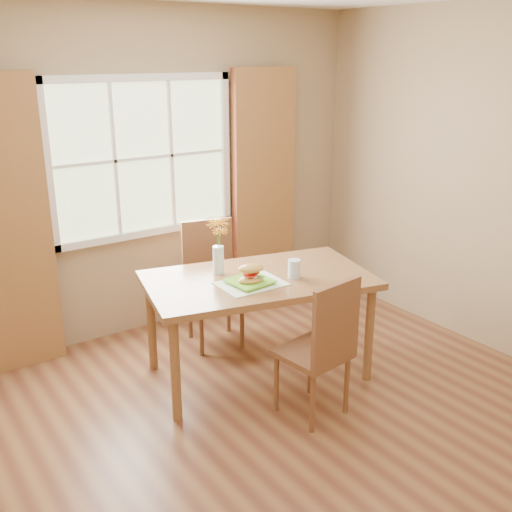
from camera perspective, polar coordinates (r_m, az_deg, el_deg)
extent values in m
cube|color=brown|center=(4.08, 2.11, -15.94)|extent=(4.20, 3.80, 0.02)
cube|color=#9D825E|center=(5.10, -10.79, 7.57)|extent=(4.20, 0.02, 2.70)
cube|color=#9D825E|center=(5.02, 22.09, 6.35)|extent=(0.02, 3.80, 2.70)
cube|color=beige|center=(5.05, -10.75, 9.19)|extent=(1.50, 0.02, 1.20)
cube|color=white|center=(4.96, -11.06, 16.34)|extent=(1.62, 0.04, 0.06)
cube|color=white|center=(5.16, -10.19, 2.24)|extent=(1.62, 0.04, 0.06)
cube|color=white|center=(4.76, -19.23, 7.91)|extent=(0.06, 0.04, 1.32)
cube|color=white|center=(5.38, -2.94, 10.07)|extent=(0.06, 0.04, 1.32)
cube|color=white|center=(5.02, -10.63, 9.15)|extent=(1.50, 0.03, 0.02)
cube|color=maroon|center=(4.69, -22.78, 2.31)|extent=(0.65, 0.08, 2.20)
cube|color=maroon|center=(5.60, 0.74, 6.27)|extent=(0.65, 0.08, 2.20)
cube|color=brown|center=(4.32, 0.23, -2.32)|extent=(1.77, 1.26, 0.05)
cylinder|color=brown|center=(3.97, -7.69, -10.77)|extent=(0.06, 0.06, 0.73)
cylinder|color=brown|center=(4.48, 10.72, -7.35)|extent=(0.06, 0.06, 0.73)
cylinder|color=brown|center=(4.62, -9.93, -6.45)|extent=(0.06, 0.06, 0.73)
cylinder|color=brown|center=(5.06, 6.33, -3.96)|extent=(0.06, 0.06, 0.73)
cube|color=brown|center=(4.00, 5.39, -9.20)|extent=(0.46, 0.46, 0.04)
cube|color=brown|center=(3.77, 7.59, -6.34)|extent=(0.41, 0.08, 0.53)
cylinder|color=brown|center=(3.92, 5.40, -13.78)|extent=(0.04, 0.04, 0.42)
cylinder|color=brown|center=(4.13, 8.62, -12.03)|extent=(0.04, 0.04, 0.42)
cylinder|color=brown|center=(4.11, 1.95, -11.97)|extent=(0.04, 0.04, 0.42)
cylinder|color=brown|center=(4.32, 5.19, -10.43)|extent=(0.04, 0.04, 0.42)
cube|color=brown|center=(4.91, -3.94, -3.47)|extent=(0.51, 0.51, 0.04)
cube|color=brown|center=(4.99, -4.68, 0.45)|extent=(0.42, 0.13, 0.55)
cylinder|color=brown|center=(4.82, -5.23, -7.09)|extent=(0.04, 0.04, 0.44)
cylinder|color=brown|center=(4.91, -1.34, -6.48)|extent=(0.04, 0.04, 0.44)
cylinder|color=brown|center=(5.12, -6.31, -5.50)|extent=(0.04, 0.04, 0.44)
cylinder|color=brown|center=(5.21, -2.64, -4.97)|extent=(0.04, 0.04, 0.44)
cube|color=beige|center=(4.18, -0.46, -2.67)|extent=(0.46, 0.34, 0.01)
cube|color=#74CC33|center=(4.18, -0.60, -2.52)|extent=(0.30, 0.30, 0.01)
ellipsoid|color=gold|center=(4.14, -0.52, -2.26)|extent=(0.21, 0.17, 0.05)
ellipsoid|color=#4C8C2D|center=(4.14, 0.23, -2.01)|extent=(0.10, 0.07, 0.01)
cylinder|color=red|center=(4.12, -0.59, -1.79)|extent=(0.09, 0.09, 0.01)
cylinder|color=red|center=(4.14, -0.28, -1.56)|extent=(0.09, 0.09, 0.01)
ellipsoid|color=gold|center=(4.11, -0.49, -1.19)|extent=(0.21, 0.17, 0.06)
cylinder|color=silver|center=(4.28, 3.65, -1.22)|extent=(0.09, 0.09, 0.14)
cylinder|color=silver|center=(4.29, 3.65, -1.36)|extent=(0.08, 0.08, 0.11)
cylinder|color=silver|center=(4.36, -3.60, -0.37)|extent=(0.08, 0.08, 0.21)
cylinder|color=silver|center=(4.38, -3.59, -1.00)|extent=(0.07, 0.07, 0.10)
cylinder|color=#3D7028|center=(4.33, -3.62, 0.77)|extent=(0.01, 0.01, 0.39)
cylinder|color=#3D7028|center=(4.34, -3.40, 0.34)|extent=(0.01, 0.01, 0.32)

